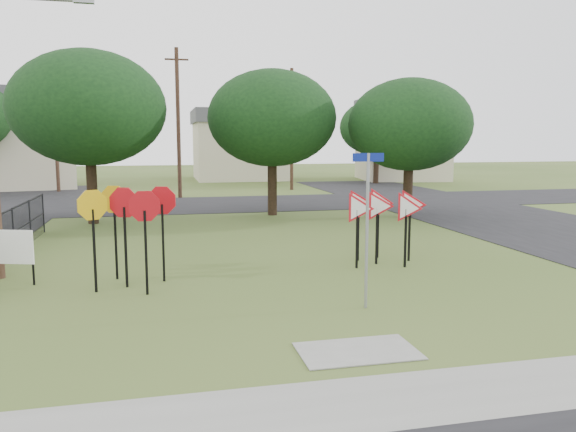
% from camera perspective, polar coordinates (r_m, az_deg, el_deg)
% --- Properties ---
extents(ground, '(140.00, 140.00, 0.00)m').
position_cam_1_polar(ground, '(11.97, 3.12, -9.53)').
color(ground, '#3C521F').
extents(sidewalk, '(30.00, 1.60, 0.02)m').
position_cam_1_polar(sidewalk, '(8.28, 11.54, -17.74)').
color(sidewalk, gray).
rests_on(sidewalk, ground).
extents(street_right, '(8.00, 50.00, 0.02)m').
position_cam_1_polar(street_right, '(26.13, 22.78, -0.65)').
color(street_right, black).
rests_on(street_right, ground).
extents(street_far, '(60.00, 8.00, 0.02)m').
position_cam_1_polar(street_far, '(31.34, -6.98, 1.21)').
color(street_far, black).
rests_on(street_far, ground).
extents(curb_pad, '(2.00, 1.20, 0.02)m').
position_cam_1_polar(curb_pad, '(9.81, 7.09, -13.48)').
color(curb_pad, gray).
rests_on(curb_pad, ground).
extents(street_name_sign, '(0.68, 0.07, 3.28)m').
position_cam_1_polar(street_name_sign, '(11.82, 8.04, -0.54)').
color(street_name_sign, gray).
rests_on(street_name_sign, ground).
extents(stop_sign_cluster, '(2.27, 1.86, 2.43)m').
position_cam_1_polar(stop_sign_cluster, '(14.03, -16.01, 0.31)').
color(stop_sign_cluster, black).
rests_on(stop_sign_cluster, ground).
extents(yield_sign_cluster, '(2.62, 2.07, 2.16)m').
position_cam_1_polar(yield_sign_cluster, '(16.31, 9.47, 0.76)').
color(yield_sign_cluster, black).
rests_on(yield_sign_cluster, ground).
extents(info_board, '(1.07, 0.38, 1.39)m').
position_cam_1_polar(info_board, '(15.20, -26.28, -3.01)').
color(info_board, black).
rests_on(info_board, ground).
extents(far_pole_a, '(1.40, 0.24, 9.00)m').
position_cam_1_polar(far_pole_a, '(35.02, -11.09, 9.33)').
color(far_pole_a, '#432C1F').
rests_on(far_pole_a, ground).
extents(far_pole_b, '(1.40, 0.24, 8.50)m').
position_cam_1_polar(far_pole_b, '(40.05, 0.38, 8.90)').
color(far_pole_b, '#432C1F').
rests_on(far_pole_b, ground).
extents(far_pole_c, '(1.40, 0.24, 9.00)m').
position_cam_1_polar(far_pole_c, '(41.56, -22.59, 8.61)').
color(far_pole_c, '#432C1F').
rests_on(far_pole_c, ground).
extents(fence_run, '(0.05, 11.55, 1.50)m').
position_cam_1_polar(fence_run, '(18.01, -26.95, -1.94)').
color(fence_run, black).
rests_on(fence_run, ground).
extents(house_left, '(10.58, 8.88, 7.20)m').
position_cam_1_polar(house_left, '(46.27, -26.62, 7.06)').
color(house_left, beige).
rests_on(house_left, ground).
extents(house_mid, '(8.40, 8.40, 6.20)m').
position_cam_1_polar(house_mid, '(51.48, -4.90, 7.28)').
color(house_mid, beige).
rests_on(house_mid, ground).
extents(house_right, '(8.30, 8.30, 7.20)m').
position_cam_1_polar(house_right, '(51.53, 11.50, 7.71)').
color(house_right, beige).
rests_on(house_right, ground).
extents(tree_near_left, '(6.40, 6.40, 7.27)m').
position_cam_1_polar(tree_near_left, '(25.18, -19.63, 10.28)').
color(tree_near_left, black).
rests_on(tree_near_left, ground).
extents(tree_near_mid, '(6.00, 6.00, 6.80)m').
position_cam_1_polar(tree_near_mid, '(26.51, -1.63, 9.89)').
color(tree_near_mid, black).
rests_on(tree_near_mid, ground).
extents(tree_near_right, '(5.60, 5.60, 6.33)m').
position_cam_1_polar(tree_near_right, '(26.46, 12.26, 9.04)').
color(tree_near_right, black).
rests_on(tree_near_right, ground).
extents(tree_far_right, '(6.00, 6.00, 6.80)m').
position_cam_1_polar(tree_far_right, '(46.29, 9.02, 8.88)').
color(tree_far_right, black).
rests_on(tree_far_right, ground).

